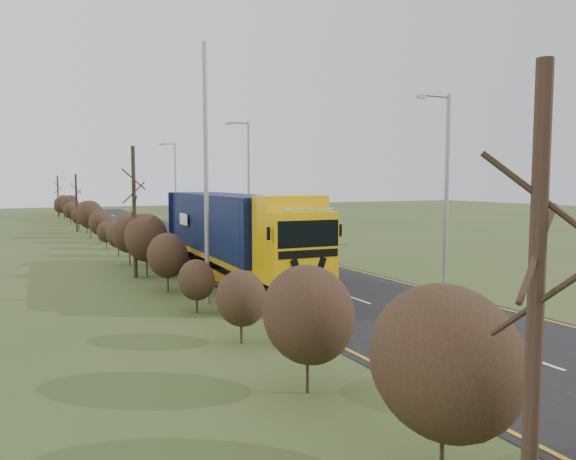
% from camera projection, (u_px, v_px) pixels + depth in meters
% --- Properties ---
extents(ground, '(160.00, 160.00, 0.00)m').
position_uv_depth(ground, '(300.00, 280.00, 25.20)').
color(ground, '#37481F').
rests_on(ground, ground).
extents(road, '(8.00, 120.00, 0.02)m').
position_uv_depth(road, '(225.00, 254.00, 34.15)').
color(road, black).
rests_on(road, ground).
extents(layby, '(6.00, 18.00, 0.02)m').
position_uv_depth(layby, '(259.00, 235.00, 45.94)').
color(layby, '#2C2927').
rests_on(layby, ground).
extents(lane_markings, '(7.52, 116.00, 0.01)m').
position_uv_depth(lane_markings, '(227.00, 254.00, 33.87)').
color(lane_markings, '#C68C12').
rests_on(lane_markings, road).
extents(hedgerow, '(2.24, 102.04, 6.05)m').
position_uv_depth(hedgerow, '(130.00, 235.00, 29.49)').
color(hedgerow, black).
rests_on(hedgerow, ground).
extents(lorry, '(2.79, 14.28, 3.96)m').
position_uv_depth(lorry, '(235.00, 232.00, 24.52)').
color(lorry, black).
rests_on(lorry, ground).
extents(car_red_hatchback, '(3.09, 4.41, 1.39)m').
position_uv_depth(car_red_hatchback, '(239.00, 227.00, 45.95)').
color(car_red_hatchback, maroon).
rests_on(car_red_hatchback, ground).
extents(car_blue_sedan, '(2.56, 4.52, 1.41)m').
position_uv_depth(car_blue_sedan, '(250.00, 222.00, 51.68)').
color(car_blue_sedan, black).
rests_on(car_blue_sedan, ground).
extents(streetlight_near, '(1.72, 0.18, 8.04)m').
position_uv_depth(streetlight_near, '(445.00, 182.00, 23.35)').
color(streetlight_near, gray).
rests_on(streetlight_near, ground).
extents(streetlight_mid, '(1.91, 0.18, 8.99)m').
position_uv_depth(streetlight_mid, '(247.00, 175.00, 42.99)').
color(streetlight_mid, gray).
rests_on(streetlight_mid, ground).
extents(streetlight_far, '(1.90, 0.18, 8.91)m').
position_uv_depth(streetlight_far, '(174.00, 177.00, 65.91)').
color(streetlight_far, gray).
rests_on(streetlight_far, ground).
extents(left_pole, '(0.16, 0.16, 9.35)m').
position_uv_depth(left_pole, '(206.00, 175.00, 20.15)').
color(left_pole, gray).
rests_on(left_pole, ground).
extents(speed_sign, '(0.63, 0.10, 2.29)m').
position_uv_depth(speed_sign, '(255.00, 219.00, 42.24)').
color(speed_sign, gray).
rests_on(speed_sign, ground).
extents(warning_board, '(0.78, 0.11, 2.06)m').
position_uv_depth(warning_board, '(221.00, 219.00, 47.16)').
color(warning_board, gray).
rests_on(warning_board, ground).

